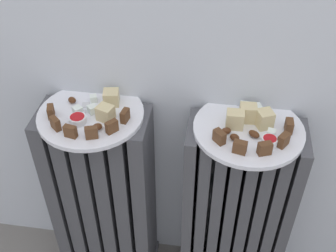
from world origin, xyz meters
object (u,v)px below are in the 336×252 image
Objects in this scene: radiator_right at (234,215)px; fork at (84,112)px; jam_bowl_left at (78,119)px; jam_bowl_right at (269,141)px; radiator_left at (104,200)px; plate_right at (248,129)px; plate_left at (91,115)px.

fork is (-0.42, 0.00, 0.35)m from radiator_right.
jam_bowl_left is 1.16× the size of jam_bowl_right.
radiator_left is 0.35m from fork.
radiator_left is 1.00× the size of radiator_right.
radiator_right is at bearing -90.00° from plate_right.
plate_right reaches higher than radiator_right.
radiator_right is at bearing -0.00° from plate_left.
jam_bowl_right reaches higher than radiator_left.
plate_right is at bearing 128.43° from jam_bowl_right.
plate_right is at bearing 90.00° from radiator_right.
plate_left is (0.00, 0.00, 0.34)m from radiator_left.
radiator_right is 2.39× the size of plate_left.
radiator_left is at bearing 172.67° from jam_bowl_right.
plate_right is at bearing 0.00° from radiator_left.
radiator_left is 2.39× the size of plate_left.
jam_bowl_right reaches higher than plate_right.
plate_left is 1.00× the size of plate_right.
jam_bowl_left reaches higher than radiator_left.
fork reaches higher than radiator_right.
radiator_left is 2.39× the size of plate_right.
plate_left is at bearing -0.30° from fork.
fork reaches higher than radiator_left.
plate_left is at bearing 180.00° from plate_right.
radiator_right is at bearing -0.00° from radiator_left.
plate_right is (0.41, 0.00, 0.00)m from plate_left.
fork is (-0.42, 0.00, 0.01)m from plate_right.
plate_left is at bearing 180.00° from radiator_right.
plate_left is at bearing 64.17° from jam_bowl_left.
plate_right is at bearing 5.56° from jam_bowl_left.
radiator_right is 0.55m from fork.
plate_right reaches higher than radiator_left.
jam_bowl_left reaches higher than plate_right.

